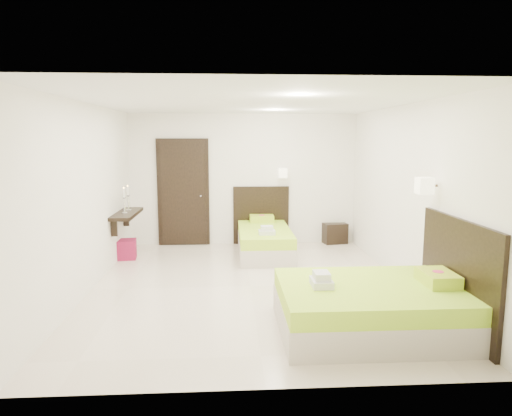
{
  "coord_description": "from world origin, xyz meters",
  "views": [
    {
      "loc": [
        -0.3,
        -6.34,
        2.11
      ],
      "look_at": [
        0.1,
        0.3,
        1.1
      ],
      "focal_mm": 32.0,
      "sensor_mm": 36.0,
      "label": 1
    }
  ],
  "objects": [
    {
      "name": "bed_single",
      "position": [
        0.35,
        1.89,
        0.28
      ],
      "size": [
        1.12,
        1.87,
        1.54
      ],
      "color": "beige",
      "rests_on": "ground"
    },
    {
      "name": "console_shelf",
      "position": [
        -2.08,
        1.6,
        0.82
      ],
      "size": [
        0.35,
        1.2,
        0.78
      ],
      "color": "black",
      "rests_on": "ground"
    },
    {
      "name": "nightstand",
      "position": [
        1.84,
        2.71,
        0.21
      ],
      "size": [
        0.53,
        0.48,
        0.41
      ],
      "primitive_type": "cube",
      "rotation": [
        0.0,
        0.0,
        0.17
      ],
      "color": "black",
      "rests_on": "ground"
    },
    {
      "name": "door",
      "position": [
        -1.2,
        2.7,
        1.05
      ],
      "size": [
        1.02,
        0.15,
        2.14
      ],
      "color": "black",
      "rests_on": "ground"
    },
    {
      "name": "ottoman",
      "position": [
        -2.13,
        1.67,
        0.17
      ],
      "size": [
        0.38,
        0.38,
        0.34
      ],
      "primitive_type": "cube",
      "rotation": [
        0.0,
        0.0,
        0.11
      ],
      "color": "maroon",
      "rests_on": "ground"
    },
    {
      "name": "bed_double",
      "position": [
        1.32,
        -1.6,
        0.29
      ],
      "size": [
        2.0,
        1.7,
        1.65
      ],
      "color": "beige",
      "rests_on": "ground"
    },
    {
      "name": "floor",
      "position": [
        0.0,
        0.0,
        0.0
      ],
      "size": [
        5.5,
        5.5,
        0.0
      ],
      "primitive_type": "plane",
      "color": "beige",
      "rests_on": "ground"
    }
  ]
}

